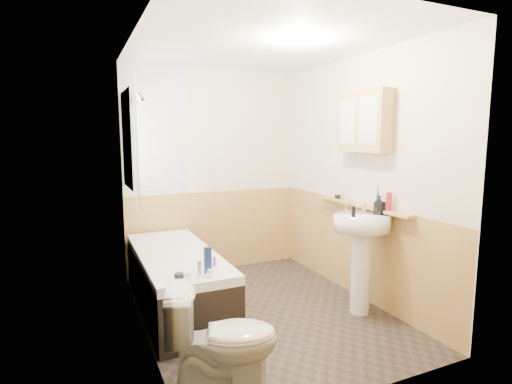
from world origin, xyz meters
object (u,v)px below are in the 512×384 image
Objects in this scene: bathtub at (177,279)px; medicine_cabinet at (364,122)px; sink at (362,243)px; toilet at (223,340)px; pine_shelf at (360,205)px.

bathtub is 2.79× the size of medicine_cabinet.
sink is at bearing -125.43° from medicine_cabinet.
sink is 1.65× the size of medicine_cabinet.
pine_shelf is (1.80, 0.89, 0.63)m from toilet.
sink is 1.18m from medicine_cabinet.
bathtub is 1.68× the size of sink.
toilet is (-0.03, -1.43, 0.06)m from bathtub.
sink reaches higher than toilet.
pine_shelf is (1.77, -0.54, 0.69)m from bathtub.
sink reaches higher than pine_shelf.
toilet is at bearing -152.51° from sink.
pine_shelf reaches higher than toilet.
bathtub is 1.43m from toilet.
toilet is 1.12× the size of medicine_cabinet.
sink is at bearing -124.07° from pine_shelf.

